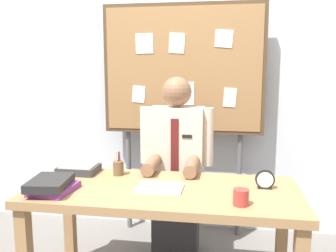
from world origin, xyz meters
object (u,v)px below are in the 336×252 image
open_notebook (160,188)px  pen_holder (118,168)px  desk (163,203)px  paper_tray (79,169)px  book_stack (51,185)px  coffee_mug (241,197)px  desk_clock (265,180)px  person (176,174)px  bulletin_board (183,73)px

open_notebook → pen_holder: 0.40m
desk → paper_tray: size_ratio=6.23×
paper_tray → book_stack: bearing=-89.5°
desk → pen_holder: size_ratio=10.12×
paper_tray → coffee_mug: bearing=-21.7°
coffee_mug → pen_holder: (-0.79, 0.42, 0.01)m
coffee_mug → paper_tray: size_ratio=0.33×
pen_holder → desk: bearing=-31.7°
paper_tray → desk_clock: bearing=-6.3°
person → bulletin_board: 0.85m
desk → person: (0.00, 0.57, 0.01)m
bulletin_board → pen_holder: bearing=-115.1°
pen_holder → coffee_mug: bearing=-28.1°
bulletin_board → pen_holder: 1.03m
book_stack → person: bearing=50.4°
desk → paper_tray: 0.68m
book_stack → bulletin_board: bearing=61.0°
book_stack → desk_clock: size_ratio=2.65×
person → paper_tray: bearing=-150.5°
desk → open_notebook: open_notebook is taller
desk → book_stack: book_stack is taller
desk_clock → desk: bearing=-172.2°
bulletin_board → book_stack: 1.44m
desk → open_notebook: size_ratio=5.93×
open_notebook → coffee_mug: 0.51m
bulletin_board → book_stack: (-0.63, -1.13, -0.64)m
pen_holder → paper_tray: bearing=178.9°
book_stack → pen_holder: pen_holder is taller
bulletin_board → open_notebook: bearing=-91.0°
desk_clock → paper_tray: (-1.23, 0.14, -0.02)m
desk_clock → pen_holder: size_ratio=0.72×
desk → person: size_ratio=1.17×
book_stack → paper_tray: 0.40m
desk → paper_tray: paper_tray is taller
desk_clock → pen_holder: pen_holder is taller
person → desk_clock: 0.79m
book_stack → pen_holder: 0.48m
desk → desk_clock: size_ratio=14.08×
person → pen_holder: (-0.34, -0.36, 0.13)m
desk → person: 0.57m
coffee_mug → desk: bearing=154.9°
desk → pen_holder: pen_holder is taller
person → pen_holder: size_ratio=8.64×
desk → book_stack: size_ratio=5.32×
paper_tray → pen_holder: bearing=-1.1°
bulletin_board → paper_tray: (-0.63, -0.73, -0.65)m
person → desk_clock: bearing=-39.3°
book_stack → desk_clock: 1.26m
bulletin_board → desk_clock: (0.60, -0.86, -0.63)m
bulletin_board → open_notebook: size_ratio=7.20×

